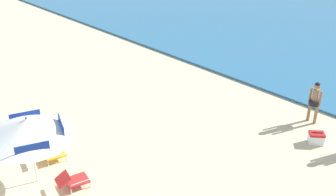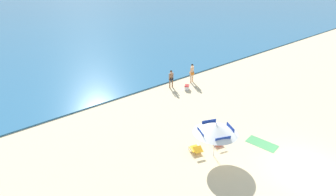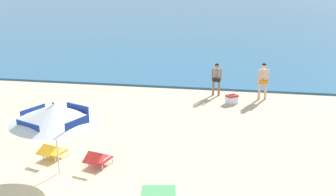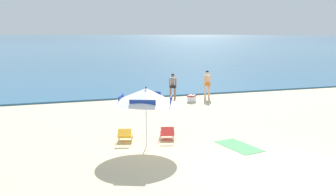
{
  "view_description": "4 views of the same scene",
  "coord_description": "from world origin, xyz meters",
  "px_view_note": "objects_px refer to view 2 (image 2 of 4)",
  "views": [
    {
      "loc": [
        6.53,
        -0.18,
        7.79
      ],
      "look_at": [
        -2.15,
        8.58,
        1.3
      ],
      "focal_mm": 44.51,
      "sensor_mm": 36.0,
      "label": 1
    },
    {
      "loc": [
        -12.92,
        -4.38,
        10.12
      ],
      "look_at": [
        -2.01,
        9.22,
        1.31
      ],
      "focal_mm": 30.04,
      "sensor_mm": 36.0,
      "label": 2
    },
    {
      "loc": [
        1.92,
        -5.43,
        5.38
      ],
      "look_at": [
        -0.66,
        9.25,
        0.8
      ],
      "focal_mm": 41.45,
      "sensor_mm": 36.0,
      "label": 3
    },
    {
      "loc": [
        -6.2,
        -8.33,
        4.0
      ],
      "look_at": [
        -0.22,
        9.62,
        0.66
      ],
      "focal_mm": 39.4,
      "sensor_mm": 36.0,
      "label": 4
    }
  ],
  "objects_px": {
    "person_standing_near_shore": "(171,78)",
    "beach_towel": "(262,144)",
    "lounge_chair_beside_umbrella": "(218,141)",
    "person_standing_beside": "(192,72)",
    "lounge_chair_under_umbrella": "(196,149)",
    "beach_umbrella_striped_main": "(216,129)",
    "cooler_box": "(187,87)"
  },
  "relations": [
    {
      "from": "beach_umbrella_striped_main",
      "to": "beach_towel",
      "type": "height_order",
      "value": "beach_umbrella_striped_main"
    },
    {
      "from": "lounge_chair_under_umbrella",
      "to": "lounge_chair_beside_umbrella",
      "type": "bearing_deg",
      "value": -8.65
    },
    {
      "from": "cooler_box",
      "to": "person_standing_beside",
      "type": "bearing_deg",
      "value": 32.72
    },
    {
      "from": "lounge_chair_beside_umbrella",
      "to": "person_standing_near_shore",
      "type": "relative_size",
      "value": 0.63
    },
    {
      "from": "lounge_chair_beside_umbrella",
      "to": "person_standing_beside",
      "type": "relative_size",
      "value": 0.58
    },
    {
      "from": "beach_umbrella_striped_main",
      "to": "person_standing_beside",
      "type": "distance_m",
      "value": 10.48
    },
    {
      "from": "person_standing_beside",
      "to": "cooler_box",
      "type": "distance_m",
      "value": 1.82
    },
    {
      "from": "lounge_chair_beside_umbrella",
      "to": "person_standing_beside",
      "type": "distance_m",
      "value": 9.44
    },
    {
      "from": "person_standing_near_shore",
      "to": "lounge_chair_under_umbrella",
      "type": "bearing_deg",
      "value": -120.34
    },
    {
      "from": "beach_umbrella_striped_main",
      "to": "lounge_chair_under_umbrella",
      "type": "xyz_separation_m",
      "value": [
        -0.6,
        0.82,
        -1.55
      ]
    },
    {
      "from": "lounge_chair_under_umbrella",
      "to": "lounge_chair_beside_umbrella",
      "type": "relative_size",
      "value": 1.0
    },
    {
      "from": "lounge_chair_beside_umbrella",
      "to": "beach_towel",
      "type": "xyz_separation_m",
      "value": [
        2.16,
        -1.64,
        -0.26
      ]
    },
    {
      "from": "lounge_chair_under_umbrella",
      "to": "lounge_chair_beside_umbrella",
      "type": "xyz_separation_m",
      "value": [
        1.57,
        -0.24,
        -0.0
      ]
    },
    {
      "from": "beach_umbrella_striped_main",
      "to": "beach_towel",
      "type": "xyz_separation_m",
      "value": [
        3.13,
        -1.06,
        -1.82
      ]
    },
    {
      "from": "lounge_chair_beside_umbrella",
      "to": "cooler_box",
      "type": "xyz_separation_m",
      "value": [
        3.82,
        6.96,
        -0.07
      ]
    },
    {
      "from": "person_standing_near_shore",
      "to": "lounge_chair_beside_umbrella",
      "type": "bearing_deg",
      "value": -110.56
    },
    {
      "from": "beach_umbrella_striped_main",
      "to": "lounge_chair_beside_umbrella",
      "type": "bearing_deg",
      "value": 30.98
    },
    {
      "from": "beach_umbrella_striped_main",
      "to": "person_standing_near_shore",
      "type": "distance_m",
      "value": 9.63
    },
    {
      "from": "person_standing_near_shore",
      "to": "beach_towel",
      "type": "relative_size",
      "value": 0.88
    },
    {
      "from": "lounge_chair_beside_umbrella",
      "to": "lounge_chair_under_umbrella",
      "type": "bearing_deg",
      "value": 171.35
    },
    {
      "from": "cooler_box",
      "to": "beach_towel",
      "type": "distance_m",
      "value": 8.76
    },
    {
      "from": "lounge_chair_beside_umbrella",
      "to": "beach_towel",
      "type": "distance_m",
      "value": 2.72
    },
    {
      "from": "lounge_chair_beside_umbrella",
      "to": "beach_towel",
      "type": "height_order",
      "value": "lounge_chair_beside_umbrella"
    },
    {
      "from": "person_standing_beside",
      "to": "beach_towel",
      "type": "bearing_deg",
      "value": -107.8
    },
    {
      "from": "person_standing_beside",
      "to": "lounge_chair_beside_umbrella",
      "type": "bearing_deg",
      "value": -123.57
    },
    {
      "from": "lounge_chair_under_umbrella",
      "to": "beach_towel",
      "type": "xyz_separation_m",
      "value": [
        3.73,
        -1.88,
        -0.27
      ]
    },
    {
      "from": "lounge_chair_under_umbrella",
      "to": "person_standing_near_shore",
      "type": "height_order",
      "value": "person_standing_near_shore"
    },
    {
      "from": "lounge_chair_beside_umbrella",
      "to": "beach_towel",
      "type": "relative_size",
      "value": 0.55
    },
    {
      "from": "lounge_chair_beside_umbrella",
      "to": "beach_towel",
      "type": "bearing_deg",
      "value": -37.19
    },
    {
      "from": "person_standing_beside",
      "to": "beach_towel",
      "type": "xyz_separation_m",
      "value": [
        -3.04,
        -9.48,
        -0.99
      ]
    },
    {
      "from": "lounge_chair_under_umbrella",
      "to": "person_standing_beside",
      "type": "bearing_deg",
      "value": 48.31
    },
    {
      "from": "lounge_chair_beside_umbrella",
      "to": "person_standing_near_shore",
      "type": "distance_m",
      "value": 8.7
    }
  ]
}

